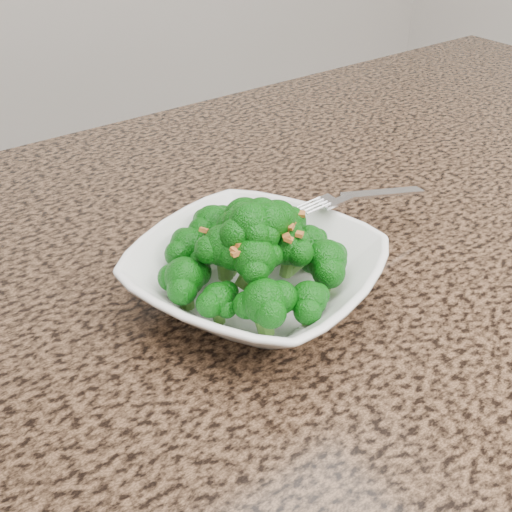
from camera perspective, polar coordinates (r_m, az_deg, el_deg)
granite_counter at (r=0.70m, az=11.07°, el=-1.39°), size 1.64×1.04×0.03m
bowl at (r=0.60m, az=-0.00°, el=-1.79°), size 0.29×0.29×0.05m
broccoli_pile at (r=0.57m, az=-0.00°, el=3.40°), size 0.20×0.20×0.07m
garlic_topping at (r=0.55m, az=-0.00°, el=6.87°), size 0.12×0.12×0.01m
fork at (r=0.67m, az=8.01°, el=5.09°), size 0.19×0.04×0.01m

